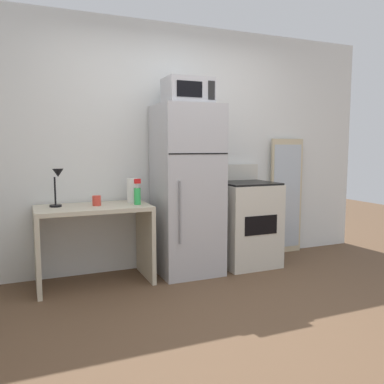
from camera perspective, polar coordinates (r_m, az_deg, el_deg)
The scene contains 11 objects.
ground_plane at distance 3.14m, azimuth 7.98°, elevation -18.10°, with size 12.00×12.00×0.00m, color brown.
wall_back_white at distance 4.40m, azimuth -3.24°, elevation 6.41°, with size 5.00×0.10×2.60m, color silver.
desk at distance 3.91m, azimuth -13.84°, elevation -5.35°, with size 1.05×0.58×0.75m.
desk_lamp at distance 3.87m, azimuth -18.66°, elevation 1.49°, with size 0.14×0.12×0.35m.
coffee_mug at distance 3.88m, azimuth -13.45°, elevation -1.20°, with size 0.08×0.08×0.10m, color #D83F33.
spray_bottle at distance 3.87m, azimuth -7.81°, elevation -0.34°, with size 0.06×0.06×0.25m.
paper_towel_roll at distance 4.02m, azimuth -8.47°, elevation 0.20°, with size 0.11×0.11×0.24m, color white.
refrigerator at distance 4.10m, azimuth -0.72°, elevation 0.25°, with size 0.62×0.63×1.72m.
microwave at distance 4.09m, azimuth -0.62°, elevation 14.14°, with size 0.46×0.35×0.26m.
oven_range at distance 4.47m, azimuth 7.70°, elevation -4.38°, with size 0.60×0.61×1.10m.
leaning_mirror at distance 5.04m, azimuth 13.28°, elevation -0.59°, with size 0.44×0.03×1.40m.
Camera 1 is at (-1.48, -2.45, 1.30)m, focal length 37.39 mm.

